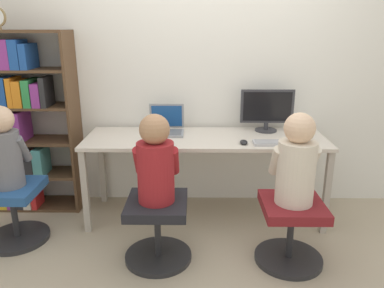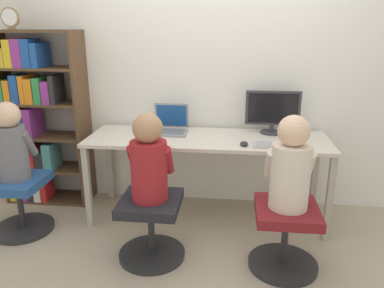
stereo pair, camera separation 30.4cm
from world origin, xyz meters
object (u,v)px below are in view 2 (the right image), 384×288
at_px(office_chair_right, 151,224).
at_px(bookshelf, 34,118).
at_px(keyboard, 279,145).
at_px(office_chair_left, 285,233).
at_px(person_at_laptop, 149,161).
at_px(office_chair_side, 20,201).
at_px(desk_clock, 10,18).
at_px(desktop_monitor, 273,112).
at_px(person_at_monitor, 291,166).
at_px(laptop, 170,127).
at_px(person_near_shelf, 11,143).

xyz_separation_m(office_chair_right, bookshelf, (-1.29, 0.84, 0.56)).
distance_m(keyboard, bookshelf, 2.26).
relative_size(office_chair_left, person_at_laptop, 0.79).
bearing_deg(office_chair_side, office_chair_left, -7.03).
distance_m(person_at_laptop, desk_clock, 1.82).
relative_size(desktop_monitor, office_chair_left, 0.96).
bearing_deg(office_chair_side, office_chair_right, -11.91).
height_order(keyboard, person_at_monitor, person_at_monitor).
bearing_deg(person_at_laptop, desk_clock, 150.64).
xyz_separation_m(laptop, person_near_shelf, (-1.18, -0.55, -0.03)).
xyz_separation_m(person_at_monitor, person_at_laptop, (-0.96, 0.02, -0.01)).
height_order(person_at_monitor, desk_clock, desk_clock).
bearing_deg(person_near_shelf, desk_clock, 108.98).
relative_size(office_chair_left, person_near_shelf, 0.78).
bearing_deg(desktop_monitor, office_chair_right, -136.20).
xyz_separation_m(keyboard, office_chair_right, (-0.94, -0.47, -0.49)).
relative_size(bookshelf, office_chair_side, 3.29).
xyz_separation_m(office_chair_left, bookshelf, (-2.25, 0.86, 0.56)).
height_order(laptop, desk_clock, desk_clock).
relative_size(bookshelf, desk_clock, 8.91).
bearing_deg(laptop, office_chair_side, -154.91).
xyz_separation_m(keyboard, person_at_monitor, (0.03, -0.49, 0.01)).
distance_m(person_at_laptop, person_near_shelf, 1.19).
bearing_deg(office_chair_side, keyboard, 6.19).
bearing_deg(keyboard, office_chair_left, -87.03).
distance_m(laptop, person_at_laptop, 0.80).
height_order(person_at_monitor, person_near_shelf, person_at_monitor).
bearing_deg(person_at_monitor, laptop, 139.47).
bearing_deg(desktop_monitor, bookshelf, -179.08).
xyz_separation_m(bookshelf, person_near_shelf, (0.12, -0.59, -0.06)).
height_order(keyboard, desk_clock, desk_clock).
bearing_deg(keyboard, office_chair_right, -153.17).
distance_m(desk_clock, person_near_shelf, 1.09).
height_order(office_chair_left, bookshelf, bookshelf).
bearing_deg(office_chair_left, desktop_monitor, 93.19).
distance_m(keyboard, office_chair_right, 1.16).
xyz_separation_m(office_chair_left, office_chair_side, (-2.13, 0.26, 0.00)).
height_order(person_at_laptop, desk_clock, desk_clock).
relative_size(office_chair_left, person_at_monitor, 0.77).
distance_m(laptop, office_chair_left, 1.36).
height_order(office_chair_left, office_chair_right, same).
height_order(person_at_monitor, person_at_laptop, person_at_monitor).
bearing_deg(bookshelf, person_near_shelf, -78.19).
bearing_deg(keyboard, person_near_shelf, -173.91).
xyz_separation_m(person_at_monitor, bookshelf, (-2.25, 0.85, 0.06)).
distance_m(office_chair_right, person_at_monitor, 1.09).
distance_m(laptop, person_at_monitor, 1.25).
height_order(keyboard, person_at_laptop, person_at_laptop).
bearing_deg(office_chair_left, desk_clock, 161.41).
relative_size(laptop, keyboard, 0.79).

